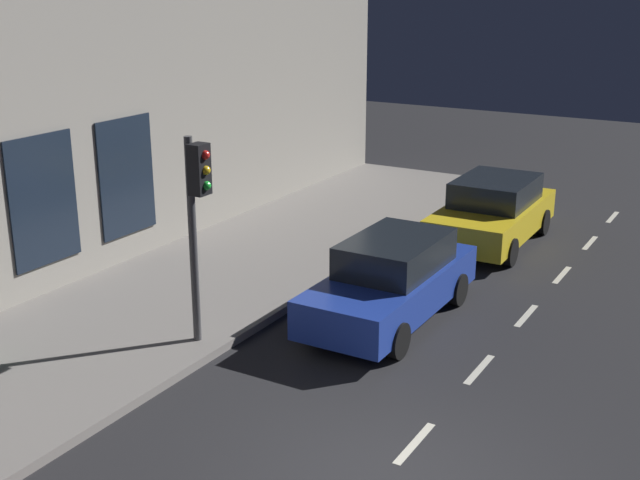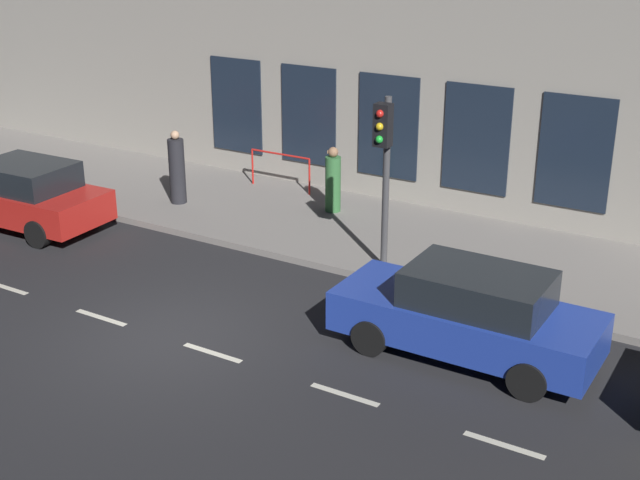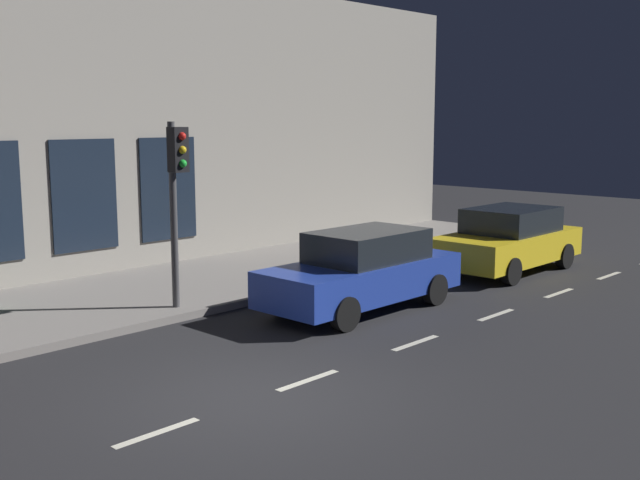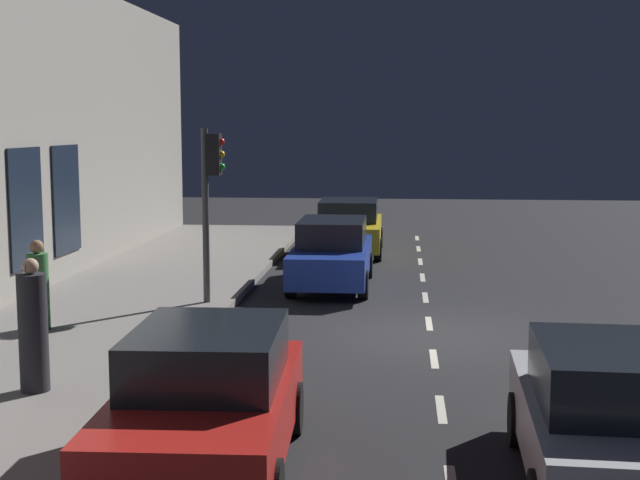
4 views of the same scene
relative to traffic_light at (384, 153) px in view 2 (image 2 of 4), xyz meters
name	(u,v)px [view 2 (image 2 of 4)]	position (x,y,z in m)	size (l,w,h in m)	color
ground_plane	(168,339)	(-4.41, 1.95, -2.61)	(60.00, 60.00, 0.00)	#232326
sidewalk	(343,228)	(1.84, 1.95, -2.54)	(4.50, 32.00, 0.15)	gray
building_facade	(396,59)	(4.39, 1.95, 1.03)	(0.65, 32.00, 7.30)	gray
lane_centre_line	(213,353)	(-4.41, 0.95, -2.61)	(0.12, 27.20, 0.01)	beige
traffic_light	(384,153)	(0.00, 0.00, 0.00)	(0.48, 0.32, 3.56)	#424244
parked_car_1	(469,314)	(-2.26, -2.79, -1.82)	(1.82, 4.44, 1.58)	#1E389E
parked_car_2	(25,195)	(-1.75, 8.50, -1.82)	(2.01, 4.14, 1.58)	red
pedestrian_0	(177,170)	(1.14, 6.30, -1.61)	(0.53, 0.53, 1.84)	#232328
pedestrian_1	(333,182)	(2.58, 2.66, -1.72)	(0.50, 0.50, 1.61)	#336B38
red_railing	(280,163)	(3.35, 4.69, -1.76)	(0.05, 1.83, 0.97)	red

